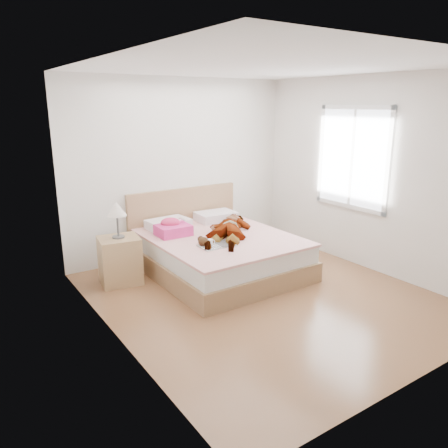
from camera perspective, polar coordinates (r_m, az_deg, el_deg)
name	(u,v)px	position (r m, az deg, el deg)	size (l,w,h in m)	color
ground	(264,296)	(5.32, 5.18, -9.32)	(4.00, 4.00, 0.00)	#56301B
woman	(229,226)	(5.94, 0.65, -0.27)	(0.58, 1.55, 0.21)	white
hair	(176,230)	(6.05, -6.23, -0.74)	(0.43, 0.52, 0.08)	black
phone	(182,219)	(5.99, -5.46, 0.64)	(0.05, 0.10, 0.01)	silver
room_shell	(353,158)	(6.35, 16.45, 8.27)	(4.00, 4.00, 4.00)	white
bed	(216,251)	(6.00, -0.99, -3.52)	(1.80, 2.08, 1.00)	brown
towel	(173,228)	(5.92, -6.73, -0.56)	(0.45, 0.39, 0.23)	#F54291
magazine	(217,245)	(5.45, -0.97, -2.78)	(0.45, 0.30, 0.03)	white
coffee_mug	(210,242)	(5.45, -1.83, -2.42)	(0.11, 0.09, 0.08)	white
plush_toy	(203,241)	(5.45, -2.76, -2.24)	(0.15, 0.21, 0.11)	black
nightstand	(120,257)	(5.70, -13.46, -4.16)	(0.56, 0.51, 1.06)	#8F6442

